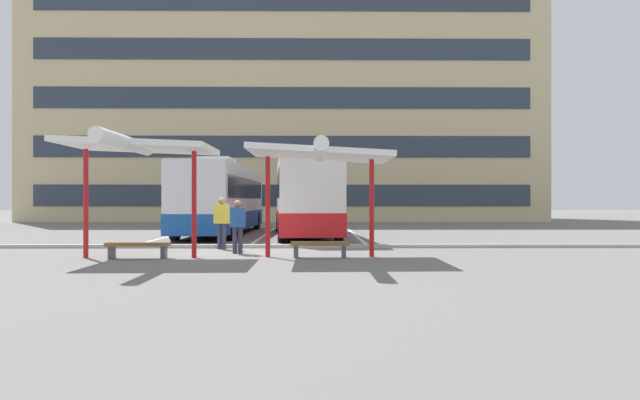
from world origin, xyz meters
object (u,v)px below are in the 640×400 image
(coach_bus_1, at_px, (305,198))
(waiting_passenger_0, at_px, (238,223))
(waiting_shelter_1, at_px, (320,155))
(bench_1, at_px, (320,246))
(waiting_passenger_1, at_px, (222,219))
(coach_bus_0, at_px, (223,200))
(waiting_shelter_0, at_px, (137,148))
(bench_0, at_px, (138,246))

(coach_bus_1, height_order, waiting_passenger_0, coach_bus_1)
(waiting_shelter_1, xyz_separation_m, bench_1, (-0.00, 0.10, -2.56))
(coach_bus_1, distance_m, waiting_passenger_0, 8.78)
(coach_bus_1, bearing_deg, waiting_shelter_1, -86.57)
(coach_bus_1, height_order, bench_1, coach_bus_1)
(coach_bus_1, relative_size, waiting_passenger_1, 6.45)
(coach_bus_1, xyz_separation_m, waiting_shelter_1, (0.59, -9.91, 1.16))
(coach_bus_0, relative_size, bench_1, 7.46)
(waiting_shelter_0, xyz_separation_m, bench_0, (0.00, 0.07, -2.74))
(bench_0, bearing_deg, waiting_passenger_1, 58.90)
(waiting_shelter_1, height_order, waiting_passenger_1, waiting_shelter_1)
(bench_0, bearing_deg, coach_bus_1, 65.80)
(coach_bus_0, height_order, coach_bus_1, coach_bus_1)
(coach_bus_0, xyz_separation_m, waiting_passenger_1, (1.34, -8.64, -0.63))
(waiting_shelter_0, height_order, waiting_shelter_1, waiting_shelter_0)
(bench_1, distance_m, waiting_passenger_1, 4.37)
(coach_bus_0, relative_size, waiting_passenger_1, 7.17)
(waiting_shelter_1, bearing_deg, coach_bus_0, 111.59)
(waiting_shelter_0, xyz_separation_m, waiting_passenger_0, (2.59, 1.56, -2.14))
(coach_bus_0, height_order, waiting_passenger_0, coach_bus_0)
(coach_bus_0, xyz_separation_m, bench_1, (4.59, -11.49, -1.30))
(coach_bus_0, bearing_deg, waiting_passenger_1, -81.19)
(coach_bus_1, distance_m, waiting_passenger_1, 7.48)
(waiting_passenger_0, bearing_deg, waiting_shelter_0, -148.85)
(waiting_passenger_0, bearing_deg, bench_0, -150.06)
(waiting_shelter_1, bearing_deg, waiting_shelter_0, -177.88)
(coach_bus_1, distance_m, waiting_shelter_1, 9.99)
(waiting_shelter_1, relative_size, waiting_passenger_1, 2.90)
(waiting_shelter_0, height_order, bench_1, waiting_shelter_0)
(bench_1, bearing_deg, waiting_shelter_0, -176.74)
(bench_1, bearing_deg, coach_bus_0, 111.76)
(coach_bus_0, xyz_separation_m, bench_0, (-0.51, -11.71, -1.30))
(bench_0, xyz_separation_m, waiting_passenger_1, (1.85, 3.07, 0.67))
(waiting_passenger_0, bearing_deg, coach_bus_1, 77.35)
(waiting_shelter_0, bearing_deg, bench_0, 90.00)
(coach_bus_0, bearing_deg, bench_1, -68.24)
(waiting_passenger_0, xyz_separation_m, waiting_passenger_1, (-0.74, 1.58, 0.07))
(waiting_passenger_0, relative_size, waiting_passenger_1, 0.95)
(waiting_shelter_0, distance_m, waiting_passenger_0, 3.71)
(waiting_shelter_1, xyz_separation_m, waiting_passenger_0, (-2.51, 1.38, -1.96))
(waiting_shelter_0, bearing_deg, bench_1, 3.26)
(coach_bus_0, distance_m, bench_0, 11.79)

